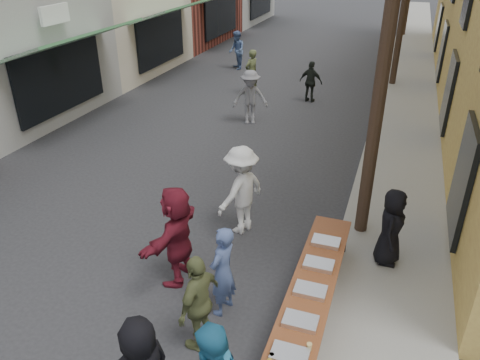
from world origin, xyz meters
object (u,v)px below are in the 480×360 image
Objects in this scene: utility_pole_near at (391,16)px; catering_tray_sausage at (290,355)px; serving_table at (314,283)px; server at (391,227)px.

catering_tray_sausage is at bearing -96.36° from utility_pole_near.
utility_pole_near is 2.25× the size of serving_table.
serving_table is 8.00× the size of catering_tray_sausage.
catering_tray_sausage reaches higher than serving_table.
utility_pole_near is at bearing 35.01° from server.
serving_table is at bearing 153.73° from server.
serving_table is 1.65m from catering_tray_sausage.
catering_tray_sausage is 0.32× the size of server.
server is at bearing 59.61° from serving_table.
catering_tray_sausage is (-0.50, -4.48, -3.71)m from utility_pole_near.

